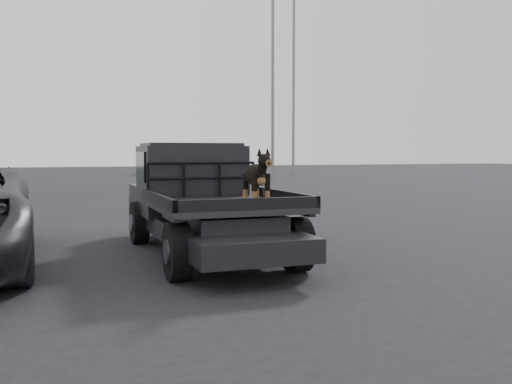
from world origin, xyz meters
name	(u,v)px	position (x,y,z in m)	size (l,w,h in m)	color
ground	(229,274)	(0.00, 0.00, 0.00)	(120.00, 120.00, 0.00)	black
flatbed_ute	(206,226)	(0.09, 1.54, 0.46)	(2.00, 5.40, 0.92)	black
ute_cab	(191,168)	(0.09, 2.49, 1.36)	(1.72, 1.30, 0.88)	black
headache_rack	(202,180)	(0.09, 1.74, 1.20)	(1.80, 0.08, 0.55)	black
dog	(256,179)	(0.29, -0.28, 1.29)	(0.32, 0.60, 0.74)	black
distant_car_b	(164,164)	(5.64, 33.67, 0.77)	(2.15, 5.28, 1.53)	#404045
floodlight_mid	(273,50)	(10.41, 24.46, 7.69)	(1.08, 0.28, 14.17)	slate
floodlight_far	(294,50)	(13.71, 28.86, 8.61)	(1.08, 0.28, 16.00)	slate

